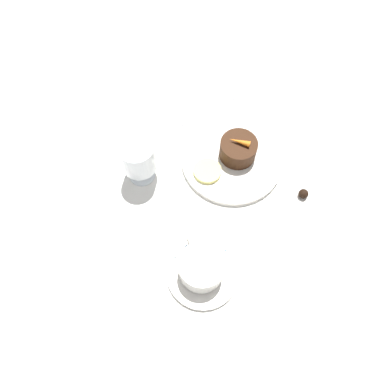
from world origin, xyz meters
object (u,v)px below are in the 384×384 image
Objects in this scene: coffee_cup at (201,268)px; wine_glass at (138,158)px; fork at (201,113)px; dessert_cake at (238,149)px; dinner_plate at (232,159)px.

coffee_cup is 0.99× the size of wine_glass.
dessert_cake is (-0.15, -0.02, 0.03)m from fork.
wine_glass reaches higher than fork.
wine_glass is 0.65× the size of fork.
dinner_plate is 0.27m from coffee_cup.
wine_glass is 1.40× the size of dessert_cake.
fork is at bearing 8.04° from dessert_cake.
dessert_cake is at bearing -171.96° from fork.
coffee_cup is 0.28m from dessert_cake.
dessert_cake reaches higher than fork.
coffee_cup is at bearing -173.46° from wine_glass.
coffee_cup reaches higher than dessert_cake.
fork is 0.16m from dessert_cake.
dinner_plate is at bearing 100.88° from dessert_cake.
fork is at bearing 2.64° from dinner_plate.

